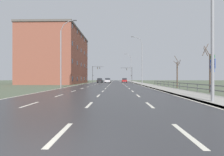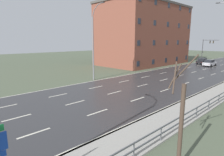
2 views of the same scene
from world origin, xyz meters
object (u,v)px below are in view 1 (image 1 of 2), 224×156
Objects in this scene: brick_building at (58,58)px; street_lamp_midground at (141,61)px; highway_sign at (213,71)px; traffic_signal_right at (130,72)px; street_lamp_distant at (131,68)px; traffic_signal_left at (95,71)px; street_lamp_left_bank at (62,55)px; car_near_left at (100,80)px; car_far_left at (108,80)px; street_lamp_foreground at (210,14)px; car_far_right at (124,80)px.

street_lamp_midground is at bearing -25.25° from brick_building.
highway_sign is 58.54m from traffic_signal_right.
highway_sign is at bearing -89.06° from street_lamp_distant.
street_lamp_distant is 1.71m from traffic_signal_right.
street_lamp_distant is 1.76× the size of traffic_signal_left.
highway_sign is at bearing -58.82° from brick_building.
street_lamp_distant reaches higher than traffic_signal_left.
street_lamp_left_bank is 33.78m from car_near_left.
street_lamp_midground is 28.89m from highway_sign.
traffic_signal_left is at bearing 115.41° from street_lamp_midground.
car_far_left is at bearing 101.62° from highway_sign.
car_near_left is at bearing 118.68° from street_lamp_midground.
street_lamp_left_bank is at bearing -100.10° from car_far_left.
traffic_signal_left is 13.94m from car_far_left.
traffic_signal_right is at bearing 90.34° from street_lamp_foreground.
car_far_right is (-2.88, 22.41, -4.71)m from street_lamp_midground.
car_far_right is 24.13m from brick_building.
street_lamp_midground reaches higher than traffic_signal_left.
street_lamp_midground is at bearing -64.59° from traffic_signal_left.
street_lamp_left_bank is at bearing 133.58° from highway_sign.
street_lamp_distant reaches higher than street_lamp_left_bank.
street_lamp_left_bank is (-14.86, -12.05, -0.03)m from street_lamp_midground.
highway_sign is (15.82, -16.62, -3.41)m from street_lamp_left_bank.
car_far_right is at bearing 30.02° from brick_building.
highway_sign is (0.96, 1.46, -3.55)m from street_lamp_foreground.
highway_sign is 0.50× the size of traffic_signal_left.
street_lamp_left_bank is 23.19m from highway_sign.
traffic_signal_right is 0.92× the size of traffic_signal_left.
street_lamp_foreground is 0.48× the size of brick_building.
car_far_left is 17.31m from brick_building.
street_lamp_midground is 3.49× the size of highway_sign.
street_lamp_midground is 1.00× the size of street_lamp_left_bank.
car_far_right is at bearing 97.33° from street_lamp_midground.
traffic_signal_right is (-0.36, 29.82, -1.64)m from street_lamp_midground.
street_lamp_distant is 2.74× the size of car_far_right.
highway_sign is at bearing -46.42° from street_lamp_left_bank.
street_lamp_left_bank is at bearing -107.79° from car_far_right.
car_far_right is (11.98, 34.47, -4.68)m from street_lamp_left_bank.
traffic_signal_right is 1.42× the size of car_far_left.
street_lamp_distant is at bearing 70.61° from street_lamp_left_bank.
street_lamp_foreground is 1.95× the size of traffic_signal_right.
brick_building reaches higher than street_lamp_distant.
street_lamp_foreground reaches higher than car_far_right.
street_lamp_distant is 2.75× the size of car_near_left.
street_lamp_foreground is 2.78× the size of car_far_right.
car_far_right is at bearing 70.83° from street_lamp_left_bank.
car_far_left is at bearing -124.52° from traffic_signal_right.
car_far_left is at bearing -65.13° from traffic_signal_left.
street_lamp_distant is at bearing 90.03° from street_lamp_midground.
brick_building is at bearing 121.18° from highway_sign.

